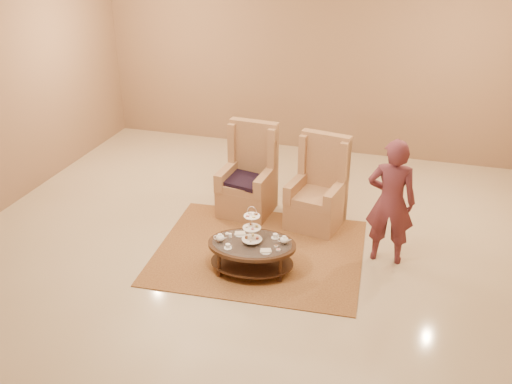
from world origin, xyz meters
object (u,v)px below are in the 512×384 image
(armchair_right, at_px, (318,195))
(person, at_px, (391,202))
(armchair_left, at_px, (249,182))
(tea_table, at_px, (252,248))

(armchair_right, xyz_separation_m, person, (1.03, -0.71, 0.39))
(armchair_left, relative_size, armchair_right, 1.03)
(tea_table, relative_size, armchair_right, 0.90)
(armchair_right, bearing_deg, person, -23.97)
(tea_table, height_order, armchair_right, armchair_right)
(armchair_left, bearing_deg, tea_table, -67.33)
(person, bearing_deg, armchair_left, -20.53)
(tea_table, distance_m, armchair_right, 1.57)
(tea_table, xyz_separation_m, armchair_left, (-0.52, 1.57, 0.12))
(person, bearing_deg, tea_table, 26.23)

